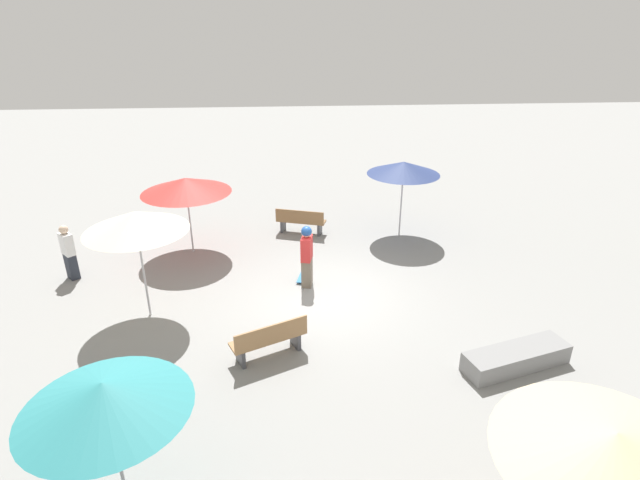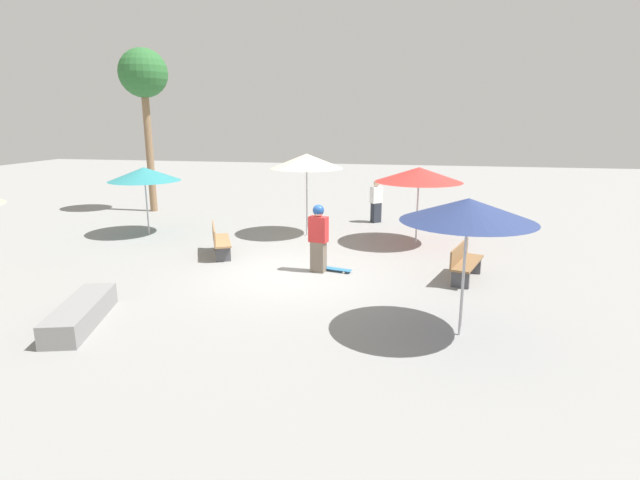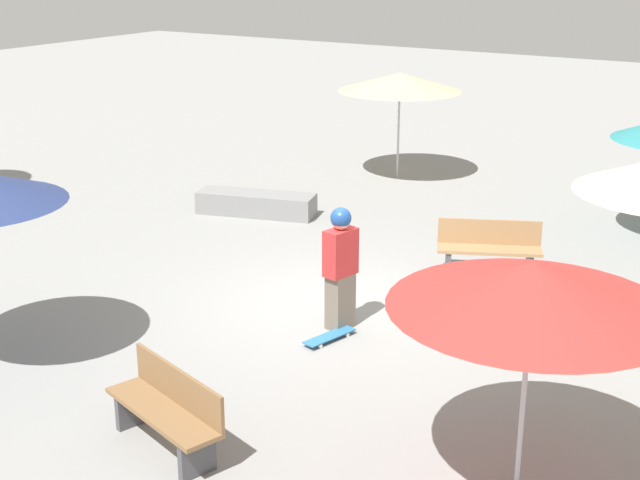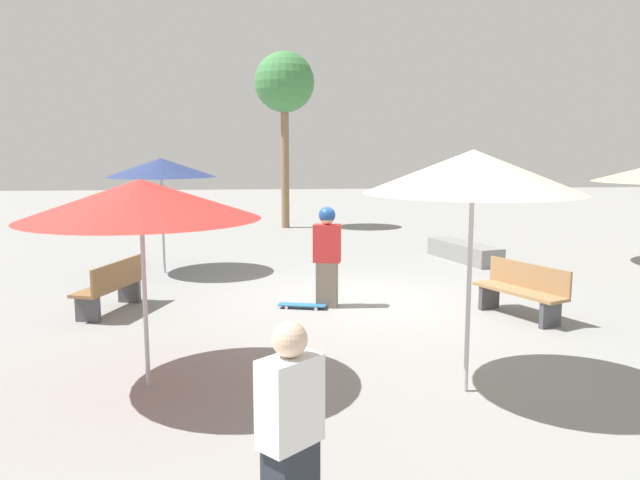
{
  "view_description": "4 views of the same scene",
  "coord_description": "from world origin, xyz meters",
  "views": [
    {
      "loc": [
        -0.9,
        -11.02,
        6.49
      ],
      "look_at": [
        -0.02,
        0.5,
        1.34
      ],
      "focal_mm": 28.0,
      "sensor_mm": 36.0,
      "label": 1
    },
    {
      "loc": [
        11.33,
        2.89,
        3.74
      ],
      "look_at": [
        0.03,
        0.69,
        0.91
      ],
      "focal_mm": 28.0,
      "sensor_mm": 36.0,
      "label": 2
    },
    {
      "loc": [
        -5.94,
        10.11,
        4.97
      ],
      "look_at": [
        -0.2,
        0.85,
        1.3
      ],
      "focal_mm": 50.0,
      "sensor_mm": 36.0,
      "label": 3
    },
    {
      "loc": [
        -10.54,
        1.63,
        2.65
      ],
      "look_at": [
        -0.93,
        0.75,
        1.22
      ],
      "focal_mm": 35.0,
      "sensor_mm": 36.0,
      "label": 4
    }
  ],
  "objects": [
    {
      "name": "shade_umbrella_red",
      "position": [
        -3.7,
        2.94,
        2.1
      ],
      "size": [
        2.59,
        2.59,
        2.32
      ],
      "color": "#B7B7BC",
      "rests_on": "ground_plane"
    },
    {
      "name": "shade_umbrella_tan",
      "position": [
        2.71,
        -7.12,
        2.09
      ],
      "size": [
        2.67,
        2.67,
        2.29
      ],
      "color": "#B7B7BC",
      "rests_on": "ground_plane"
    },
    {
      "name": "skateboard",
      "position": [
        -0.44,
        1.0,
        0.06
      ],
      "size": [
        0.39,
        0.82,
        0.07
      ],
      "rotation": [
        0.0,
        0.0,
        1.32
      ],
      "color": "teal",
      "rests_on": "ground_plane"
    },
    {
      "name": "bench_near",
      "position": [
        -0.37,
        4.09,
        0.43
      ],
      "size": [
        1.66,
        0.91,
        0.85
      ],
      "rotation": [
        0.0,
        0.0,
        5.97
      ],
      "color": "#47474C",
      "rests_on": "ground_plane"
    },
    {
      "name": "concrete_ledge",
      "position": [
        3.69,
        -3.12,
        0.21
      ],
      "size": [
        2.34,
        1.24,
        0.42
      ],
      "rotation": [
        0.0,
        0.0,
        0.28
      ],
      "color": "gray",
      "rests_on": "ground_plane"
    },
    {
      "name": "skater_main",
      "position": [
        -0.35,
        0.58,
        0.91
      ],
      "size": [
        0.34,
        0.49,
        1.69
      ],
      "rotation": [
        0.0,
        0.0,
        1.35
      ],
      "color": "#726656",
      "rests_on": "ground_plane"
    },
    {
      "name": "bench_far",
      "position": [
        -1.29,
        -2.4,
        0.43
      ],
      "size": [
        1.64,
        1.07,
        0.85
      ],
      "rotation": [
        0.0,
        0.0,
        0.43
      ],
      "color": "#47474C",
      "rests_on": "ground_plane"
    },
    {
      "name": "ground_plane",
      "position": [
        0.0,
        0.0,
        0.0
      ],
      "size": [
        60.0,
        60.0,
        0.0
      ],
      "primitive_type": "plane",
      "color": "gray"
    }
  ]
}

